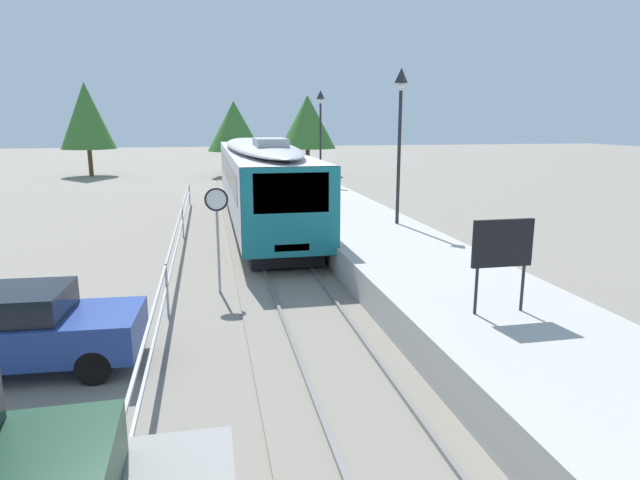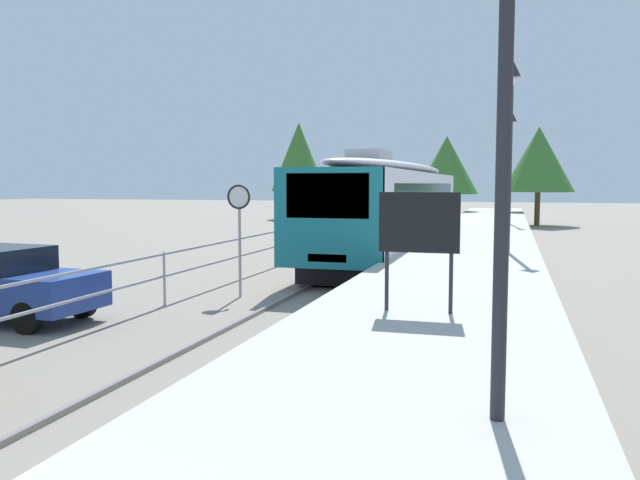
% 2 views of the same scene
% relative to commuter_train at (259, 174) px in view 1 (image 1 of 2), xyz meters
% --- Properties ---
extents(ground_plane, '(160.00, 160.00, 0.00)m').
position_rel_commuter_train_xyz_m(ground_plane, '(-3.00, -2.05, -2.15)').
color(ground_plane, gray).
extents(track_rails, '(3.20, 60.00, 0.14)m').
position_rel_commuter_train_xyz_m(track_rails, '(0.00, -2.05, -2.11)').
color(track_rails, gray).
rests_on(track_rails, ground).
extents(commuter_train, '(2.82, 19.89, 3.74)m').
position_rel_commuter_train_xyz_m(commuter_train, '(0.00, 0.00, 0.00)').
color(commuter_train, silver).
rests_on(commuter_train, track_rails).
extents(station_platform, '(3.90, 60.00, 0.90)m').
position_rel_commuter_train_xyz_m(station_platform, '(3.25, -2.05, -1.70)').
color(station_platform, '#B7B5AD').
rests_on(station_platform, ground).
extents(platform_lamp_mid_platform, '(0.34, 0.34, 5.35)m').
position_rel_commuter_train_xyz_m(platform_lamp_mid_platform, '(4.31, -6.49, 2.48)').
color(platform_lamp_mid_platform, '#232328').
rests_on(platform_lamp_mid_platform, station_platform).
extents(platform_lamp_far_end, '(0.34, 0.34, 5.35)m').
position_rel_commuter_train_xyz_m(platform_lamp_far_end, '(4.31, 7.04, 2.48)').
color(platform_lamp_far_end, '#232328').
rests_on(platform_lamp_far_end, station_platform).
extents(platform_notice_board, '(1.20, 0.08, 1.80)m').
position_rel_commuter_train_xyz_m(platform_notice_board, '(3.07, -15.71, 0.04)').
color(platform_notice_board, '#232328').
rests_on(platform_notice_board, station_platform).
extents(speed_limit_sign, '(0.61, 0.10, 2.81)m').
position_rel_commuter_train_xyz_m(speed_limit_sign, '(-2.06, -10.53, -0.02)').
color(speed_limit_sign, '#9EA0A5').
rests_on(speed_limit_sign, ground).
extents(carpark_fence, '(0.06, 36.06, 1.25)m').
position_rel_commuter_train_xyz_m(carpark_fence, '(-3.30, -12.05, -1.24)').
color(carpark_fence, '#9EA0A5').
rests_on(carpark_fence, ground).
extents(parked_hatchback_blue, '(4.09, 1.96, 1.53)m').
position_rel_commuter_train_xyz_m(parked_hatchback_blue, '(-5.66, -14.50, -1.36)').
color(parked_hatchback_blue, navy).
rests_on(parked_hatchback_blue, ground).
extents(tree_behind_carpark, '(4.40, 4.40, 6.13)m').
position_rel_commuter_train_xyz_m(tree_behind_carpark, '(-0.00, 20.98, 1.97)').
color(tree_behind_carpark, brown).
rests_on(tree_behind_carpark, ground).
extents(tree_behind_station_far, '(4.75, 4.75, 6.64)m').
position_rel_commuter_train_xyz_m(tree_behind_station_far, '(6.08, 21.00, 2.30)').
color(tree_behind_station_far, brown).
rests_on(tree_behind_station_far, ground).
extents(tree_distant_left, '(4.38, 4.38, 7.66)m').
position_rel_commuter_train_xyz_m(tree_distant_left, '(-11.88, 24.15, 2.80)').
color(tree_distant_left, brown).
rests_on(tree_distant_left, ground).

